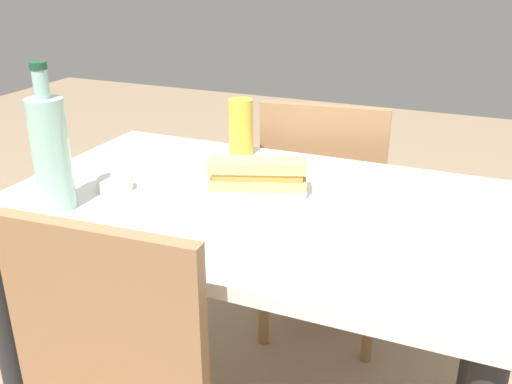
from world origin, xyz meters
The scene contains 9 objects.
dining_table centered at (0.00, 0.00, 0.63)m, with size 1.17×0.72×0.75m.
chair_far centered at (0.01, 0.56, 0.50)m, with size 0.45×0.45×0.87m.
plate_near centered at (-0.01, 0.04, 0.76)m, with size 0.24×0.24×0.01m, color white.
baguette_sandwich_near centered at (-0.01, 0.04, 0.80)m, with size 0.24×0.14×0.07m.
knife_near centered at (-0.04, 0.08, 0.77)m, with size 0.16×0.09×0.01m.
water_bottle centered at (-0.39, -0.21, 0.88)m, with size 0.08×0.08×0.32m.
beer_glass centered at (-0.16, 0.28, 0.83)m, with size 0.07×0.07×0.16m, color gold.
olive_bowl centered at (-0.34, -0.07, 0.77)m, with size 0.08×0.08×0.03m, color silver.
paper_napkin centered at (0.18, -0.13, 0.75)m, with size 0.14×0.14×0.00m, color white.
Camera 1 is at (0.46, -1.09, 1.27)m, focal length 39.50 mm.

